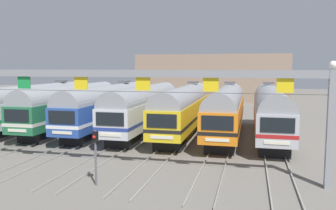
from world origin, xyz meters
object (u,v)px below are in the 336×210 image
(commuter_train_green, at_px, (71,104))
(catenary_gantry, at_px, (81,86))
(commuter_train_blue, at_px, (107,105))
(commuter_train_silver, at_px, (145,106))
(commuter_train_white, at_px, (37,103))
(commuter_train_yellow, at_px, (184,107))
(yard_signal_mast, at_px, (95,147))
(commuter_train_stainless, at_px, (271,110))
(commuter_train_orange, at_px, (226,109))

(commuter_train_green, bearing_deg, catenary_gantry, -58.87)
(commuter_train_blue, distance_m, commuter_train_silver, 4.07)
(commuter_train_white, height_order, commuter_train_yellow, same)
(commuter_train_white, xyz_separation_m, commuter_train_green, (4.07, -0.00, -0.00))
(commuter_train_green, height_order, commuter_train_yellow, commuter_train_yellow)
(commuter_train_yellow, bearing_deg, commuter_train_blue, 180.00)
(commuter_train_white, xyz_separation_m, commuter_train_blue, (8.15, 0.00, 0.00))
(commuter_train_green, xyz_separation_m, catenary_gantry, (8.15, -13.49, 2.74))
(commuter_train_yellow, distance_m, catenary_gantry, 14.36)
(commuter_train_yellow, distance_m, yard_signal_mast, 16.09)
(yard_signal_mast, bearing_deg, commuter_train_silver, 97.28)
(commuter_train_green, bearing_deg, yard_signal_mast, -57.43)
(commuter_train_stainless, xyz_separation_m, catenary_gantry, (-12.22, -13.50, 2.74))
(commuter_train_orange, xyz_separation_m, commuter_train_stainless, (4.07, 0.00, 0.00))
(commuter_train_white, distance_m, commuter_train_stainless, 24.45)
(commuter_train_yellow, xyz_separation_m, commuter_train_stainless, (8.15, 0.00, 0.00))
(catenary_gantry, bearing_deg, commuter_train_yellow, 73.20)
(commuter_train_silver, bearing_deg, commuter_train_orange, 0.03)
(commuter_train_silver, xyz_separation_m, commuter_train_stainless, (12.22, 0.00, 0.00))
(commuter_train_white, distance_m, commuter_train_yellow, 16.30)
(commuter_train_yellow, xyz_separation_m, commuter_train_orange, (4.07, 0.00, 0.00))
(commuter_train_white, height_order, yard_signal_mast, commuter_train_white)
(commuter_train_green, bearing_deg, commuter_train_blue, 0.06)
(commuter_train_yellow, relative_size, yard_signal_mast, 5.75)
(commuter_train_stainless, bearing_deg, commuter_train_yellow, 180.00)
(commuter_train_blue, relative_size, yard_signal_mast, 5.75)
(commuter_train_silver, height_order, catenary_gantry, catenary_gantry)
(commuter_train_blue, height_order, commuter_train_silver, commuter_train_blue)
(commuter_train_blue, bearing_deg, commuter_train_orange, 0.00)
(commuter_train_blue, relative_size, commuter_train_stainless, 1.00)
(commuter_train_blue, bearing_deg, commuter_train_stainless, 0.00)
(catenary_gantry, bearing_deg, commuter_train_white, 132.16)
(commuter_train_stainless, height_order, catenary_gantry, catenary_gantry)
(commuter_train_orange, relative_size, yard_signal_mast, 5.75)
(commuter_train_orange, bearing_deg, commuter_train_yellow, 180.00)
(commuter_train_green, relative_size, commuter_train_orange, 1.00)
(commuter_train_silver, bearing_deg, commuter_train_stainless, 0.02)
(commuter_train_yellow, xyz_separation_m, catenary_gantry, (-4.07, -13.50, 2.74))
(commuter_train_yellow, height_order, commuter_train_orange, same)
(commuter_train_green, bearing_deg, commuter_train_white, 179.94)
(commuter_train_yellow, bearing_deg, commuter_train_white, 180.00)
(commuter_train_blue, xyz_separation_m, catenary_gantry, (4.07, -13.50, 2.74))
(commuter_train_white, relative_size, commuter_train_yellow, 1.00)
(catenary_gantry, bearing_deg, commuter_train_silver, 90.00)
(commuter_train_blue, distance_m, commuter_train_orange, 12.22)
(commuter_train_yellow, xyz_separation_m, yard_signal_mast, (-2.04, -15.95, -0.50))
(commuter_train_green, distance_m, yard_signal_mast, 18.93)
(commuter_train_stainless, relative_size, yard_signal_mast, 5.75)
(commuter_train_yellow, distance_m, commuter_train_orange, 4.07)
(commuter_train_orange, bearing_deg, catenary_gantry, -121.12)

